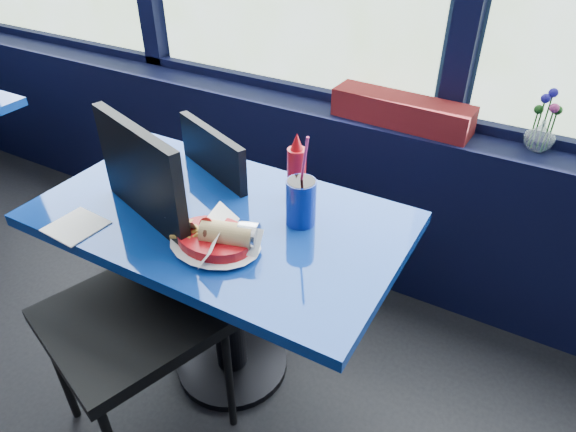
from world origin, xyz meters
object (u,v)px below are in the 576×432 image
object	(u,v)px
food_basket	(216,238)
ketchup_bottle	(297,169)
near_table	(223,257)
soda_cup	(301,201)
chair_near_back	(226,205)
chair_near_front	(138,276)
planter_box	(402,111)
flower_vase	(541,132)

from	to	relation	value
food_basket	ketchup_bottle	xyz separation A→B (m)	(0.07, 0.36, 0.07)
near_table	soda_cup	size ratio (longest dim) A/B	3.76
food_basket	soda_cup	xyz separation A→B (m)	(0.15, 0.24, 0.05)
near_table	chair_near_back	distance (m)	0.38
food_basket	near_table	bearing A→B (deg)	132.98
near_table	chair_near_front	size ratio (longest dim) A/B	1.12
ketchup_bottle	chair_near_front	bearing A→B (deg)	-123.11
food_basket	planter_box	bearing A→B (deg)	86.63
near_table	chair_near_back	bearing A→B (deg)	124.28
food_basket	ketchup_bottle	world-z (taller)	ketchup_bottle
chair_near_back	soda_cup	bearing A→B (deg)	177.28
food_basket	flower_vase	bearing A→B (deg)	63.17
ketchup_bottle	soda_cup	distance (m)	0.16
flower_vase	soda_cup	world-z (taller)	soda_cup
planter_box	food_basket	bearing A→B (deg)	-99.06
near_table	food_basket	distance (m)	0.28
planter_box	food_basket	world-z (taller)	planter_box
near_table	food_basket	world-z (taller)	food_basket
planter_box	flower_vase	world-z (taller)	flower_vase
planter_box	ketchup_bottle	world-z (taller)	ketchup_bottle
near_table	soda_cup	bearing A→B (deg)	19.61
chair_near_front	flower_vase	size ratio (longest dim) A/B	4.60
near_table	soda_cup	world-z (taller)	soda_cup
chair_near_front	planter_box	xyz separation A→B (m)	(0.45, 1.10, 0.24)
planter_box	flower_vase	bearing A→B (deg)	7.17
flower_vase	food_basket	size ratio (longest dim) A/B	0.85
ketchup_bottle	food_basket	bearing A→B (deg)	-100.68
near_table	chair_near_back	size ratio (longest dim) A/B	1.30
chair_near_front	flower_vase	world-z (taller)	chair_near_front
ketchup_bottle	chair_near_back	bearing A→B (deg)	166.00
chair_near_front	food_basket	size ratio (longest dim) A/B	3.90
near_table	planter_box	size ratio (longest dim) A/B	2.10
chair_near_front	planter_box	distance (m)	1.21
chair_near_back	food_basket	size ratio (longest dim) A/B	3.38
flower_vase	chair_near_back	bearing A→B (deg)	-151.47
near_table	planter_box	xyz separation A→B (m)	(0.31, 0.84, 0.29)
chair_near_front	chair_near_back	bearing A→B (deg)	115.73
flower_vase	ketchup_bottle	world-z (taller)	flower_vase
near_table	flower_vase	size ratio (longest dim) A/B	5.16
chair_near_back	ketchup_bottle	size ratio (longest dim) A/B	3.92
flower_vase	chair_near_front	bearing A→B (deg)	-130.59
chair_near_front	planter_box	bearing A→B (deg)	86.19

